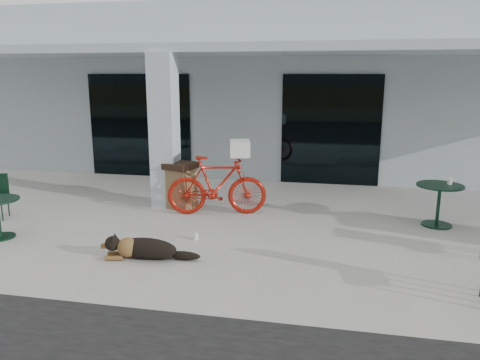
% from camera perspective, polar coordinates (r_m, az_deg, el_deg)
% --- Properties ---
extents(ground, '(80.00, 80.00, 0.00)m').
position_cam_1_polar(ground, '(7.47, -4.10, -8.48)').
color(ground, '#B5B2AB').
rests_on(ground, ground).
extents(building, '(22.00, 7.00, 4.50)m').
position_cam_1_polar(building, '(15.32, 4.45, 11.10)').
color(building, silver).
rests_on(building, ground).
extents(storefront_glass_left, '(2.80, 0.06, 2.70)m').
position_cam_1_polar(storefront_glass_left, '(12.82, -12.11, 6.47)').
color(storefront_glass_left, black).
rests_on(storefront_glass_left, ground).
extents(storefront_glass_right, '(2.40, 0.06, 2.70)m').
position_cam_1_polar(storefront_glass_right, '(11.76, 10.98, 5.97)').
color(storefront_glass_right, black).
rests_on(storefront_glass_right, ground).
extents(column, '(0.50, 0.50, 3.12)m').
position_cam_1_polar(column, '(9.69, -9.19, 5.85)').
color(column, silver).
rests_on(column, ground).
extents(overhang, '(22.00, 2.80, 0.18)m').
position_cam_1_polar(overhang, '(10.48, 1.07, 15.57)').
color(overhang, silver).
rests_on(overhang, column).
extents(bicycle, '(2.01, 0.96, 1.16)m').
position_cam_1_polar(bicycle, '(9.13, -2.83, -0.67)').
color(bicycle, '#AD1B0E').
rests_on(bicycle, ground).
extents(laundry_basket, '(0.48, 0.58, 0.30)m').
position_cam_1_polar(laundry_basket, '(8.99, -0.01, 3.89)').
color(laundry_basket, white).
rests_on(laundry_basket, bicycle).
extents(dog, '(1.15, 0.60, 0.37)m').
position_cam_1_polar(dog, '(7.19, -11.36, -8.02)').
color(dog, black).
rests_on(dog, ground).
extents(cup_near_dog, '(0.12, 0.12, 0.11)m').
position_cam_1_polar(cup_near_dog, '(7.91, -5.42, -6.86)').
color(cup_near_dog, white).
rests_on(cup_near_dog, ground).
extents(cafe_table_far, '(0.98, 0.98, 0.77)m').
position_cam_1_polar(cafe_table_far, '(9.20, 23.02, -2.86)').
color(cafe_table_far, '#10301E').
rests_on(cafe_table_far, ground).
extents(cup_on_table, '(0.09, 0.09, 0.11)m').
position_cam_1_polar(cup_on_table, '(9.20, 24.20, -0.15)').
color(cup_on_table, white).
rests_on(cup_on_table, cafe_table_far).
extents(trash_receptacle, '(0.70, 0.70, 0.94)m').
position_cam_1_polar(trash_receptacle, '(9.69, -7.20, -0.63)').
color(trash_receptacle, brown).
rests_on(trash_receptacle, ground).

